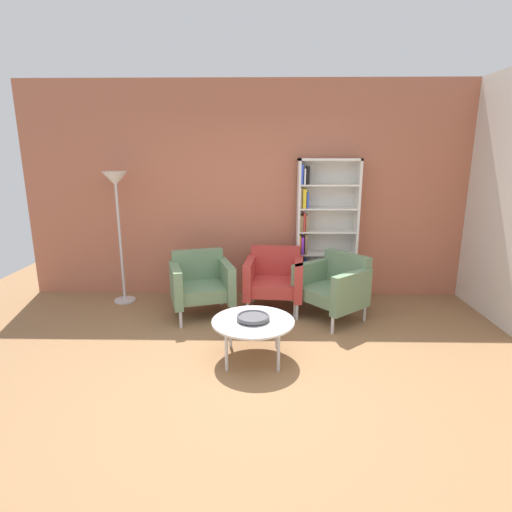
{
  "coord_description": "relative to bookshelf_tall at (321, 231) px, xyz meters",
  "views": [
    {
      "loc": [
        0.06,
        -3.2,
        1.97
      ],
      "look_at": [
        -0.01,
        0.84,
        0.95
      ],
      "focal_mm": 28.78,
      "sensor_mm": 36.0,
      "label": 1
    }
  ],
  "objects": [
    {
      "name": "decorative_bowl",
      "position": [
        -0.88,
        -1.77,
        -0.51
      ],
      "size": [
        0.32,
        0.32,
        0.05
      ],
      "color": "#4C4C51",
      "rests_on": "coffee_table_low"
    },
    {
      "name": "ground_plane",
      "position": [
        -0.84,
        -2.25,
        -0.94
      ],
      "size": [
        8.32,
        8.32,
        0.0
      ],
      "primitive_type": "plane",
      "color": "olive"
    },
    {
      "name": "brick_back_panel",
      "position": [
        -0.84,
        0.21,
        0.51
      ],
      "size": [
        6.4,
        0.12,
        2.9
      ],
      "primitive_type": "cube",
      "color": "#B2664C",
      "rests_on": "ground_plane"
    },
    {
      "name": "armchair_by_bookshelf",
      "position": [
        -1.55,
        -0.64,
        -0.53
      ],
      "size": [
        0.87,
        0.83,
        0.78
      ],
      "rotation": [
        0.0,
        0.0,
        0.31
      ],
      "color": "slate",
      "rests_on": "ground_plane"
    },
    {
      "name": "coffee_table_low",
      "position": [
        -0.88,
        -1.77,
        -0.57
      ],
      "size": [
        0.8,
        0.8,
        0.4
      ],
      "color": "silver",
      "rests_on": "ground_plane"
    },
    {
      "name": "armchair_corner_red",
      "position": [
        0.07,
        -0.73,
        -0.53
      ],
      "size": [
        0.94,
        0.95,
        0.78
      ],
      "rotation": [
        0.0,
        0.0,
        -0.87
      ],
      "color": "slate",
      "rests_on": "ground_plane"
    },
    {
      "name": "bookshelf_tall",
      "position": [
        0.0,
        0.0,
        0.0
      ],
      "size": [
        0.8,
        0.3,
        1.9
      ],
      "color": "silver",
      "rests_on": "ground_plane"
    },
    {
      "name": "armchair_spare_guest",
      "position": [
        -0.64,
        -0.43,
        -0.53
      ],
      "size": [
        0.77,
        0.72,
        0.78
      ],
      "rotation": [
        0.0,
        0.0,
        -0.09
      ],
      "color": "#B73833",
      "rests_on": "ground_plane"
    },
    {
      "name": "floor_lamp_torchiere",
      "position": [
        -2.67,
        -0.19,
        0.51
      ],
      "size": [
        0.32,
        0.32,
        1.74
      ],
      "color": "silver",
      "rests_on": "ground_plane"
    }
  ]
}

